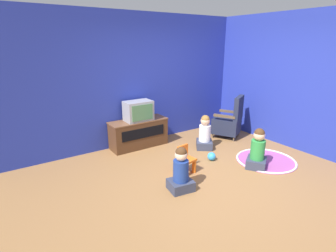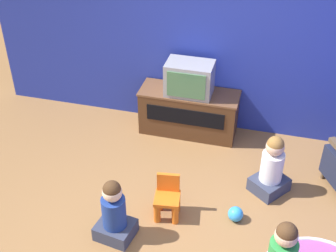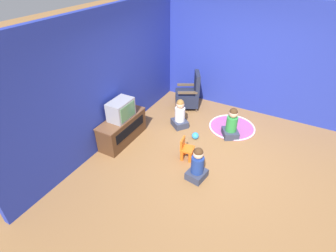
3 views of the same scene
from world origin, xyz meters
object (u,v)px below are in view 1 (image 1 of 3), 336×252
tv_cabinet (139,133)px  yellow_kid_chair (186,161)px  television (138,111)px  child_watching_left (181,172)px  toy_ball (212,156)px  child_watching_center (205,134)px  black_armchair (229,122)px  child_watching_right (258,151)px

tv_cabinet → yellow_kid_chair: 1.48m
television → child_watching_left: 1.93m
yellow_kid_chair → toy_ball: 0.70m
yellow_kid_chair → child_watching_left: (-0.41, -0.40, 0.10)m
child_watching_left → child_watching_center: 1.71m
black_armchair → toy_ball: (-1.19, -0.72, -0.29)m
toy_ball → television: bearing=120.5°
black_armchair → yellow_kid_chair: (-1.86, -0.82, -0.17)m
child_watching_left → child_watching_right: bearing=3.6°
toy_ball → tv_cabinet: bearing=120.1°
child_watching_center → toy_ball: size_ratio=4.59×
tv_cabinet → child_watching_right: (1.25, -2.01, 0.01)m
yellow_kid_chair → child_watching_center: 1.15m
toy_ball → black_armchair: bearing=31.4°
black_armchair → child_watching_center: bearing=-16.1°
tv_cabinet → television: (0.00, -0.02, 0.48)m
tv_cabinet → child_watching_center: (1.08, -0.84, 0.01)m
child_watching_right → television: bearing=90.1°
child_watching_left → toy_ball: (1.09, 0.50, -0.22)m
yellow_kid_chair → toy_ball: size_ratio=3.00×
yellow_kid_chair → child_watching_right: 1.27m
tv_cabinet → yellow_kid_chair: (0.12, -1.47, -0.10)m
tv_cabinet → black_armchair: (1.98, -0.64, 0.07)m
tv_cabinet → yellow_kid_chair: size_ratio=2.62×
toy_ball → yellow_kid_chair: bearing=-171.7°
yellow_kid_chair → black_armchair: bearing=15.7°
television → child_watching_right: bearing=-57.8°
television → child_watching_right: 2.40m
black_armchair → yellow_kid_chair: size_ratio=2.11×
tv_cabinet → toy_ball: (0.79, -1.37, -0.22)m
child_watching_right → child_watching_center: bearing=66.3°
television → black_armchair: 2.12m
black_armchair → yellow_kid_chair: 2.05m
television → black_armchair: (1.98, -0.62, -0.41)m
yellow_kid_chair → child_watching_right: bearing=-33.8°
television → black_armchair: size_ratio=0.57×
television → toy_ball: bearing=-59.5°
toy_ball → child_watching_left: bearing=-155.3°
child_watching_right → tv_cabinet: bearing=89.8°
tv_cabinet → toy_ball: bearing=-59.9°
yellow_kid_chair → tv_cabinet: bearing=86.4°
television → child_watching_center: 1.43m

